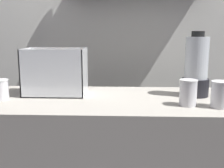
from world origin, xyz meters
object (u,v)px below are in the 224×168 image
at_px(juice_cup_mango_left, 188,94).
at_px(juice_cup_orange_middle, 221,96).
at_px(carrot_display_bin, 55,80).
at_px(blender_pitcher, 196,69).
at_px(juice_cup_orange_far_left, 1,91).

bearing_deg(juice_cup_mango_left, juice_cup_orange_middle, -10.81).
distance_m(carrot_display_bin, blender_pitcher, 0.81).
bearing_deg(carrot_display_bin, juice_cup_orange_middle, -16.04).
xyz_separation_m(juice_cup_orange_far_left, juice_cup_mango_left, (0.98, -0.08, 0.01)).
relative_size(juice_cup_orange_far_left, juice_cup_mango_left, 0.84).
bearing_deg(juice_cup_orange_far_left, carrot_display_bin, 28.76).
height_order(juice_cup_orange_far_left, juice_cup_orange_middle, juice_cup_orange_middle).
xyz_separation_m(blender_pitcher, juice_cup_orange_far_left, (-1.07, -0.14, -0.11)).
relative_size(carrot_display_bin, blender_pitcher, 0.96).
distance_m(carrot_display_bin, juice_cup_mango_left, 0.75).
bearing_deg(juice_cup_orange_middle, juice_cup_mango_left, 169.19).
distance_m(juice_cup_orange_far_left, juice_cup_mango_left, 0.98).
distance_m(blender_pitcher, juice_cup_orange_far_left, 1.08).
xyz_separation_m(blender_pitcher, juice_cup_mango_left, (-0.09, -0.22, -0.10)).
height_order(carrot_display_bin, juice_cup_orange_middle, carrot_display_bin).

